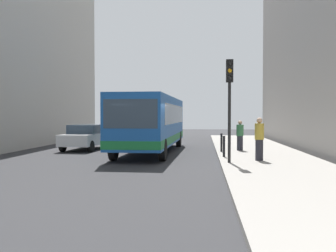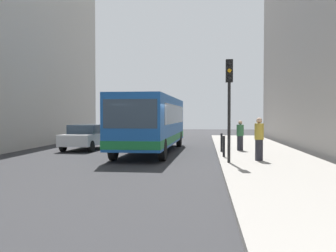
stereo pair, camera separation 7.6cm
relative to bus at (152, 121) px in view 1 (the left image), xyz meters
The scene contains 9 objects.
ground_plane 4.71m from the bus, 86.01° to the right, with size 80.00×80.00×0.00m, color #2D2D30.
sidewalk 7.38m from the bus, 37.49° to the right, with size 4.40×40.00×0.15m, color #9E9991.
bus is the anchor object (origin of this frame).
car_beside_bus 4.39m from the bus, 162.45° to the left, with size 2.11×4.52×1.48m.
traffic_light 6.90m from the bus, 55.37° to the right, with size 0.28×0.33×4.10m.
bollard_near 5.23m from the bus, 42.71° to the right, with size 0.11×0.11×0.95m, color black.
bollard_mid 4.03m from the bus, 14.12° to the right, with size 0.11×0.11×0.95m, color black.
pedestrian_near_signal 7.04m from the bus, 42.74° to the right, with size 0.38×0.38×1.79m.
pedestrian_mid_sidewalk 4.84m from the bus, ahead, with size 0.38×0.38×1.60m.
Camera 1 is at (2.53, -16.79, 2.04)m, focal length 41.46 mm.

